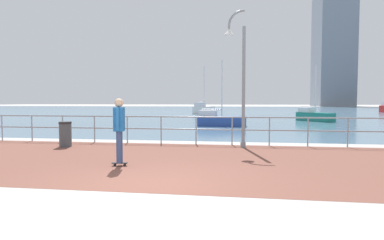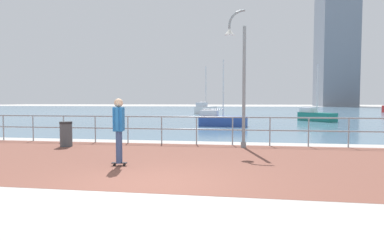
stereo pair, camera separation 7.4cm
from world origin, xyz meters
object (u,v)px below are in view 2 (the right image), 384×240
at_px(sailboat_red, 221,120).
at_px(sailboat_gray, 316,116).
at_px(skateboarder, 119,125).
at_px(trash_bin, 66,134).
at_px(lamppost, 239,72).
at_px(sailboat_blue, 205,109).

bearing_deg(sailboat_red, sailboat_gray, 42.39).
distance_m(skateboarder, trash_bin, 4.66).
distance_m(skateboarder, sailboat_red, 14.12).
bearing_deg(lamppost, sailboat_gray, 70.08).
height_order(lamppost, sailboat_red, lamppost).
xyz_separation_m(lamppost, sailboat_blue, (-4.93, 31.50, -2.14)).
xyz_separation_m(skateboarder, sailboat_red, (1.70, 14.00, -0.64)).
xyz_separation_m(trash_bin, sailboat_red, (5.03, 10.80, -0.04)).
bearing_deg(lamppost, sailboat_red, 97.52).
xyz_separation_m(lamppost, sailboat_red, (-1.33, 10.06, -2.32)).
height_order(sailboat_blue, sailboat_red, sailboat_blue).
distance_m(sailboat_blue, sailboat_gray, 18.35).
relative_size(sailboat_blue, sailboat_red, 1.42).
height_order(skateboarder, sailboat_red, sailboat_red).
height_order(lamppost, trash_bin, lamppost).
distance_m(skateboarder, sailboat_gray, 22.72).
height_order(lamppost, sailboat_gray, lamppost).
xyz_separation_m(trash_bin, sailboat_gray, (12.46, 17.59, -0.02)).
bearing_deg(trash_bin, sailboat_red, 65.04).
bearing_deg(skateboarder, sailboat_blue, 93.07).
height_order(trash_bin, sailboat_gray, sailboat_gray).
xyz_separation_m(lamppost, sailboat_gray, (6.11, 16.85, -2.29)).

